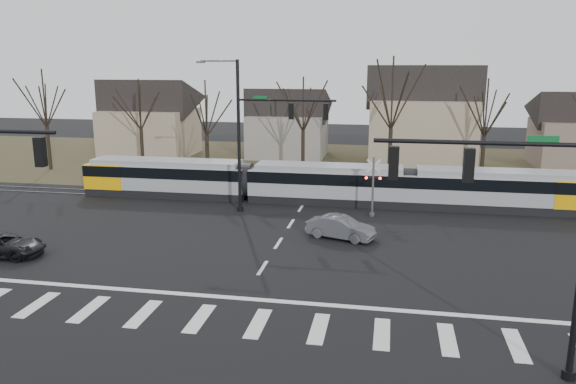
% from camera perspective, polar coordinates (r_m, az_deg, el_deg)
% --- Properties ---
extents(ground, '(140.00, 140.00, 0.00)m').
position_cam_1_polar(ground, '(26.43, -3.59, -9.21)').
color(ground, black).
extents(grass_verge, '(140.00, 28.00, 0.01)m').
position_cam_1_polar(grass_verge, '(56.92, 4.21, 2.86)').
color(grass_verge, '#38331E').
rests_on(grass_verge, ground).
extents(crosswalk, '(27.00, 2.60, 0.01)m').
position_cam_1_polar(crosswalk, '(22.90, -6.06, -12.89)').
color(crosswalk, silver).
rests_on(crosswalk, ground).
extents(stop_line, '(28.00, 0.35, 0.01)m').
position_cam_1_polar(stop_line, '(24.82, -4.60, -10.73)').
color(stop_line, silver).
rests_on(stop_line, ground).
extents(lane_dashes, '(0.18, 30.00, 0.01)m').
position_cam_1_polar(lane_dashes, '(41.39, 1.76, -0.95)').
color(lane_dashes, silver).
rests_on(lane_dashes, ground).
extents(rail_pair, '(90.00, 1.52, 0.06)m').
position_cam_1_polar(rail_pair, '(41.19, 1.71, -0.99)').
color(rail_pair, '#59595E').
rests_on(rail_pair, ground).
extents(tram, '(36.80, 2.73, 2.79)m').
position_cam_1_polar(tram, '(40.86, 3.90, 1.02)').
color(tram, gray).
rests_on(tram, ground).
extents(sedan, '(3.70, 4.79, 1.31)m').
position_cam_1_polar(sedan, '(32.73, 5.37, -3.61)').
color(sedan, '#52535A').
rests_on(sedan, ground).
extents(suv, '(2.52, 4.54, 1.19)m').
position_cam_1_polar(suv, '(33.29, -26.95, -4.83)').
color(suv, black).
rests_on(suv, ground).
extents(signal_pole_near_right, '(6.72, 0.44, 8.00)m').
position_cam_1_polar(signal_pole_near_right, '(18.81, 22.63, -2.85)').
color(signal_pole_near_right, black).
rests_on(signal_pole_near_right, ground).
extents(signal_pole_far, '(9.28, 0.44, 10.20)m').
position_cam_1_polar(signal_pole_far, '(37.43, -2.67, 6.42)').
color(signal_pole_far, black).
rests_on(signal_pole_far, ground).
extents(rail_crossing_signal, '(1.08, 0.36, 4.00)m').
position_cam_1_polar(rail_crossing_signal, '(37.41, 8.62, 0.35)').
color(rail_crossing_signal, '#59595B').
rests_on(rail_crossing_signal, ground).
extents(tree_row, '(59.20, 7.20, 10.00)m').
position_cam_1_polar(tree_row, '(50.13, 5.83, 7.23)').
color(tree_row, black).
rests_on(tree_row, ground).
extents(house_a, '(9.72, 8.64, 8.60)m').
position_cam_1_polar(house_a, '(63.56, -13.90, 7.64)').
color(house_a, gray).
rests_on(house_a, ground).
extents(house_b, '(8.64, 7.56, 7.65)m').
position_cam_1_polar(house_b, '(61.02, -0.02, 7.34)').
color(house_b, gray).
rests_on(house_b, ground).
extents(house_c, '(10.80, 8.64, 10.10)m').
position_cam_1_polar(house_c, '(56.99, 13.52, 7.86)').
color(house_c, gray).
rests_on(house_c, ground).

